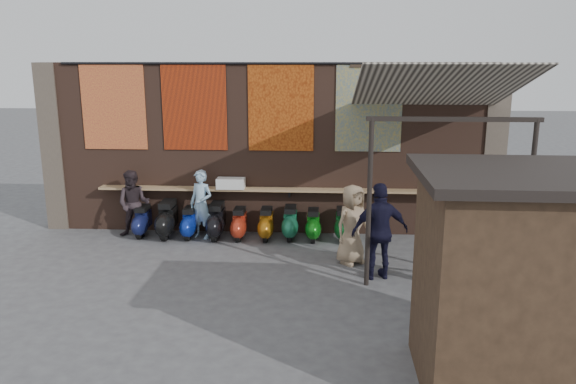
% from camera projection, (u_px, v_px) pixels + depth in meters
% --- Properties ---
extents(ground, '(70.00, 70.00, 0.00)m').
position_uv_depth(ground, '(257.00, 270.00, 11.12)').
color(ground, '#474749').
rests_on(ground, ground).
extents(brick_wall, '(10.00, 0.40, 4.00)m').
position_uv_depth(brick_wall, '(269.00, 149.00, 13.27)').
color(brick_wall, brown).
rests_on(brick_wall, ground).
extents(pier_left, '(0.50, 0.50, 4.00)m').
position_uv_depth(pier_left, '(55.00, 147.00, 13.56)').
color(pier_left, '#4C4238').
rests_on(pier_left, ground).
extents(pier_right, '(0.50, 0.50, 4.00)m').
position_uv_depth(pier_right, '(493.00, 151.00, 12.98)').
color(pier_right, '#4C4238').
rests_on(pier_right, ground).
extents(eating_counter, '(8.00, 0.32, 0.05)m').
position_uv_depth(eating_counter, '(268.00, 190.00, 13.12)').
color(eating_counter, '#9E7A51').
rests_on(eating_counter, brick_wall).
extents(shelf_box, '(0.65, 0.32, 0.24)m').
position_uv_depth(shelf_box, '(231.00, 183.00, 13.11)').
color(shelf_box, white).
rests_on(shelf_box, eating_counter).
extents(tapestry_redgold, '(1.50, 0.02, 2.00)m').
position_uv_depth(tapestry_redgold, '(114.00, 106.00, 13.03)').
color(tapestry_redgold, maroon).
rests_on(tapestry_redgold, brick_wall).
extents(tapestry_sun, '(1.50, 0.02, 2.00)m').
position_uv_depth(tapestry_sun, '(194.00, 107.00, 12.92)').
color(tapestry_sun, '#F33E0E').
rests_on(tapestry_sun, brick_wall).
extents(tapestry_orange, '(1.50, 0.02, 2.00)m').
position_uv_depth(tapestry_orange, '(281.00, 107.00, 12.81)').
color(tapestry_orange, '#B45116').
rests_on(tapestry_orange, brick_wall).
extents(tapestry_multi, '(1.50, 0.02, 2.00)m').
position_uv_depth(tapestry_multi, '(369.00, 108.00, 12.70)').
color(tapestry_multi, '#275291').
rests_on(tapestry_multi, brick_wall).
extents(hang_rail, '(9.50, 0.06, 0.06)m').
position_uv_depth(hang_rail, '(267.00, 63.00, 12.59)').
color(hang_rail, black).
rests_on(hang_rail, brick_wall).
extents(scooter_stool_0, '(0.34, 0.75, 0.71)m').
position_uv_depth(scooter_stool_0, '(142.00, 221.00, 13.19)').
color(scooter_stool_0, '#131948').
rests_on(scooter_stool_0, ground).
extents(scooter_stool_1, '(0.40, 0.89, 0.85)m').
position_uv_depth(scooter_stool_1, '(167.00, 220.00, 13.10)').
color(scooter_stool_1, black).
rests_on(scooter_stool_1, ground).
extents(scooter_stool_2, '(0.34, 0.75, 0.71)m').
position_uv_depth(scooter_stool_2, '(190.00, 223.00, 13.07)').
color(scooter_stool_2, navy).
rests_on(scooter_stool_2, ground).
extents(scooter_stool_3, '(0.39, 0.86, 0.82)m').
position_uv_depth(scooter_stool_3, '(216.00, 221.00, 13.02)').
color(scooter_stool_3, black).
rests_on(scooter_stool_3, ground).
extents(scooter_stool_4, '(0.34, 0.75, 0.71)m').
position_uv_depth(scooter_stool_4, '(239.00, 224.00, 12.98)').
color(scooter_stool_4, '#A72A16').
rests_on(scooter_stool_4, ground).
extents(scooter_stool_5, '(0.34, 0.76, 0.72)m').
position_uv_depth(scooter_stool_5, '(266.00, 224.00, 12.95)').
color(scooter_stool_5, '#8C500C').
rests_on(scooter_stool_5, ground).
extents(scooter_stool_6, '(0.36, 0.79, 0.75)m').
position_uv_depth(scooter_stool_6, '(290.00, 223.00, 12.99)').
color(scooter_stool_6, '#186242').
rests_on(scooter_stool_6, ground).
extents(scooter_stool_7, '(0.33, 0.74, 0.71)m').
position_uv_depth(scooter_stool_7, '(313.00, 225.00, 12.90)').
color(scooter_stool_7, '#0D6110').
rests_on(scooter_stool_7, ground).
extents(scooter_stool_8, '(0.34, 0.76, 0.73)m').
position_uv_depth(scooter_stool_8, '(342.00, 224.00, 12.92)').
color(scooter_stool_8, '#0F4D1E').
rests_on(scooter_stool_8, ground).
extents(diner_left, '(0.69, 0.59, 1.61)m').
position_uv_depth(diner_left, '(201.00, 204.00, 12.96)').
color(diner_left, '#97BFDD').
rests_on(diner_left, ground).
extents(diner_right, '(0.78, 0.61, 1.58)m').
position_uv_depth(diner_right, '(134.00, 204.00, 13.05)').
color(diner_right, '#2D2327').
rests_on(diner_right, ground).
extents(shopper_navy, '(1.16, 0.69, 1.86)m').
position_uv_depth(shopper_navy, '(380.00, 231.00, 10.53)').
color(shopper_navy, black).
rests_on(shopper_navy, ground).
extents(shopper_grey, '(0.99, 0.57, 1.52)m').
position_uv_depth(shopper_grey, '(444.00, 246.00, 10.25)').
color(shopper_grey, '#5A5C5F').
rests_on(shopper_grey, ground).
extents(shopper_tan, '(0.95, 0.91, 1.64)m').
position_uv_depth(shopper_tan, '(352.00, 224.00, 11.34)').
color(shopper_tan, '#987E60').
rests_on(shopper_tan, ground).
extents(market_stall, '(2.52, 1.91, 2.70)m').
position_uv_depth(market_stall, '(526.00, 287.00, 6.94)').
color(market_stall, black).
rests_on(market_stall, ground).
extents(stall_roof, '(2.83, 2.19, 0.12)m').
position_uv_depth(stall_roof, '(538.00, 175.00, 6.60)').
color(stall_roof, black).
rests_on(stall_roof, market_stall).
extents(stall_sign, '(1.20, 0.06, 0.50)m').
position_uv_depth(stall_sign, '(507.00, 218.00, 7.73)').
color(stall_sign, gold).
rests_on(stall_sign, market_stall).
extents(stall_shelf, '(2.07, 0.13, 0.06)m').
position_uv_depth(stall_shelf, '(501.00, 284.00, 7.96)').
color(stall_shelf, '#473321').
rests_on(stall_shelf, market_stall).
extents(awning_canvas, '(3.20, 3.28, 0.97)m').
position_uv_depth(awning_canvas, '(438.00, 87.00, 10.97)').
color(awning_canvas, beige).
rests_on(awning_canvas, brick_wall).
extents(awning_ledger, '(3.30, 0.08, 0.12)m').
position_uv_depth(awning_ledger, '(425.00, 65.00, 12.42)').
color(awning_ledger, '#33261C').
rests_on(awning_ledger, brick_wall).
extents(awning_header, '(3.00, 0.08, 0.08)m').
position_uv_depth(awning_header, '(454.00, 119.00, 9.62)').
color(awning_header, black).
rests_on(awning_header, awning_post_left).
extents(awning_post_left, '(0.09, 0.09, 3.10)m').
position_uv_depth(awning_post_left, '(369.00, 204.00, 10.06)').
color(awning_post_left, black).
rests_on(awning_post_left, ground).
extents(awning_post_right, '(0.09, 0.09, 3.10)m').
position_uv_depth(awning_post_right, '(528.00, 207.00, 9.90)').
color(awning_post_right, black).
rests_on(awning_post_right, ground).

